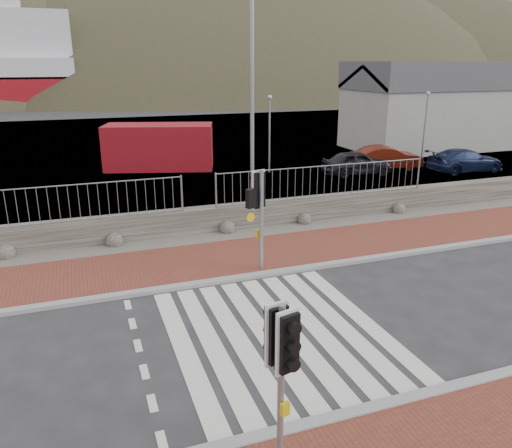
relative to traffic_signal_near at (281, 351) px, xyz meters
name	(u,v)px	position (x,y,z in m)	size (l,w,h in m)	color
ground	(277,333)	(1.37, 3.46, -1.88)	(220.00, 220.00, 0.00)	#28282B
sidewalk_far	(221,260)	(1.37, 7.96, -1.84)	(40.00, 3.00, 0.08)	brown
kerb_near	(344,416)	(1.37, 0.46, -1.83)	(40.00, 0.25, 0.12)	gray
kerb_far	(236,278)	(1.37, 6.46, -1.83)	(40.00, 0.25, 0.12)	gray
zebra_crossing	(277,332)	(1.37, 3.46, -1.87)	(4.62, 5.60, 0.01)	silver
gravel_strip	(205,239)	(1.37, 9.96, -1.85)	(40.00, 1.50, 0.06)	#59544C
stone_wall	(199,221)	(1.37, 10.76, -1.43)	(40.00, 0.60, 0.90)	#413C35
railing	(199,183)	(1.37, 10.61, -0.06)	(18.07, 0.07, 1.22)	gray
quay	(132,145)	(1.37, 31.36, -1.88)	(120.00, 40.00, 0.50)	#4C4C4F
water	(102,107)	(1.37, 66.36, -1.88)	(220.00, 50.00, 0.05)	#3F4C54
harbor_building	(437,105)	(21.37, 23.36, 1.05)	(12.20, 6.20, 5.80)	#9E9E99
hills_backdrop	(140,214)	(8.11, 91.36, -24.93)	(254.00, 90.00, 100.00)	#333922
traffic_signal_near	(281,351)	(0.00, 0.00, 0.00)	(0.41, 0.30, 2.60)	gray
traffic_signal_far	(260,199)	(2.20, 6.81, 0.27)	(0.73, 0.40, 2.97)	gray
streetlight	(256,92)	(3.78, 11.57, 2.86)	(1.79, 0.30, 8.42)	gray
shipping_container	(159,147)	(1.95, 22.50, -0.65)	(5.91, 2.46, 2.46)	maroon
car_a	(357,163)	(11.57, 17.24, -1.24)	(1.51, 3.76, 1.28)	black
car_b	(386,158)	(13.85, 17.93, -1.22)	(1.38, 3.97, 1.31)	#54170C
car_c	(465,160)	(17.56, 15.92, -1.26)	(1.74, 4.28, 1.24)	#131C3B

